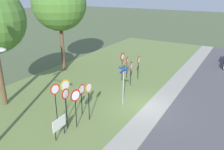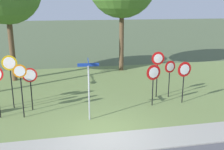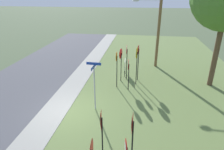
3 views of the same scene
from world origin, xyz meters
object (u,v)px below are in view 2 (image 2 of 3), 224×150
object	(u,v)px
stop_sign_far_center	(10,70)
yield_sign_far_left	(154,76)
yield_sign_near_right	(184,73)
yield_sign_far_right	(170,71)
stop_sign_far_right	(30,80)
yield_sign_near_left	(158,63)
street_name_post	(89,84)
stop_sign_near_right	(21,80)

from	to	relation	value
stop_sign_far_center	yield_sign_far_left	distance (m)	7.26
stop_sign_far_center	yield_sign_far_left	bearing A→B (deg)	-3.64
yield_sign_near_right	yield_sign_far_right	size ratio (longest dim) A/B	1.07
stop_sign_far_right	yield_sign_far_right	xyz separation A→B (m)	(7.56, 0.47, -0.02)
yield_sign_near_left	yield_sign_near_right	xyz separation A→B (m)	(1.06, -1.15, -0.30)
street_name_post	stop_sign_near_right	bearing A→B (deg)	167.78
stop_sign_far_center	stop_sign_near_right	bearing A→B (deg)	-58.69
stop_sign_near_right	yield_sign_far_right	size ratio (longest dim) A/B	1.21
stop_sign_far_center	yield_sign_near_left	size ratio (longest dim) A/B	1.05
stop_sign_near_right	yield_sign_near_right	xyz separation A→B (m)	(8.25, 0.29, -0.14)
stop_sign_near_right	yield_sign_near_left	distance (m)	7.34
stop_sign_near_right	yield_sign_far_right	world-z (taller)	stop_sign_near_right
stop_sign_near_right	yield_sign_near_right	world-z (taller)	stop_sign_near_right
stop_sign_far_center	yield_sign_far_right	distance (m)	8.55
stop_sign_far_center	street_name_post	bearing A→B (deg)	-25.43
stop_sign_far_center	yield_sign_far_left	xyz separation A→B (m)	(7.16, -1.10, -0.39)
yield_sign_near_right	stop_sign_far_center	bearing A→B (deg)	166.78
stop_sign_near_right	yield_sign_near_right	size ratio (longest dim) A/B	1.13
stop_sign_far_right	street_name_post	distance (m)	3.19
yield_sign_near_right	yield_sign_far_left	bearing A→B (deg)	175.41
stop_sign_far_center	yield_sign_near_left	xyz separation A→B (m)	(7.85, 0.11, -0.04)
stop_sign_near_right	yield_sign_far_left	xyz separation A→B (m)	(6.51, 0.23, -0.20)
stop_sign_far_center	yield_sign_far_right	world-z (taller)	stop_sign_far_center
stop_sign_near_right	street_name_post	bearing A→B (deg)	-15.61
stop_sign_far_right	yield_sign_near_left	size ratio (longest dim) A/B	0.83
stop_sign_far_right	yield_sign_far_left	size ratio (longest dim) A/B	1.00
yield_sign_far_right	stop_sign_far_center	bearing A→B (deg)	169.51
stop_sign_far_right	yield_sign_near_right	size ratio (longest dim) A/B	0.97
stop_sign_far_right	yield_sign_far_right	distance (m)	7.58
yield_sign_near_right	yield_sign_far_right	world-z (taller)	yield_sign_near_right
yield_sign_far_right	stop_sign_far_right	bearing A→B (deg)	173.22
yield_sign_near_left	yield_sign_far_left	world-z (taller)	yield_sign_near_left
yield_sign_near_right	stop_sign_far_right	bearing A→B (deg)	169.50
yield_sign_far_left	yield_sign_far_right	size ratio (longest dim) A/B	1.04
stop_sign_near_right	yield_sign_far_right	bearing A→B (deg)	9.34
stop_sign_far_right	yield_sign_far_left	distance (m)	6.21
yield_sign_near_left	yield_sign_far_left	bearing A→B (deg)	-118.26
stop_sign_far_center	street_name_post	size ratio (longest dim) A/B	0.97
yield_sign_near_right	yield_sign_far_right	xyz separation A→B (m)	(-0.37, 1.01, -0.12)
yield_sign_near_left	yield_sign_near_right	size ratio (longest dim) A/B	1.16
yield_sign_far_left	yield_sign_near_left	bearing A→B (deg)	51.39
stop_sign_near_right	yield_sign_near_right	distance (m)	8.26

